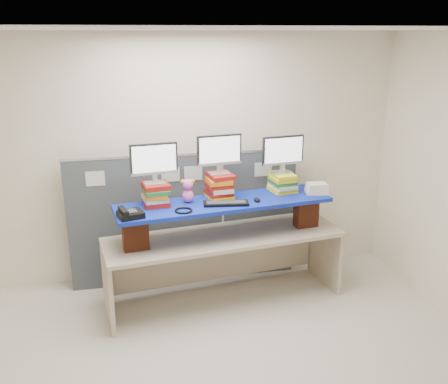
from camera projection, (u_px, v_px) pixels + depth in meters
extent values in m
cube|color=#F6E5CA|center=(214.00, 222.00, 3.80)|extent=(5.00, 4.00, 2.80)
cube|color=beige|center=(215.00, 375.00, 4.23)|extent=(5.00, 4.00, 0.01)
cube|color=white|center=(212.00, 30.00, 3.38)|extent=(5.00, 4.00, 0.01)
cube|color=#3E4349|center=(107.00, 225.00, 5.49)|extent=(0.85, 0.05, 1.50)
cube|color=#3E4349|center=(185.00, 220.00, 5.66)|extent=(0.85, 0.05, 1.50)
cube|color=#3E4349|center=(259.00, 214.00, 5.83)|extent=(0.85, 0.05, 1.50)
cube|color=silver|center=(183.00, 154.00, 5.43)|extent=(2.60, 0.06, 0.03)
cube|color=silver|center=(95.00, 179.00, 5.28)|extent=(0.20, 0.00, 0.16)
cube|color=silver|center=(171.00, 174.00, 5.44)|extent=(0.20, 0.00, 0.16)
cube|color=silver|center=(193.00, 173.00, 5.49)|extent=(0.20, 0.00, 0.16)
cube|color=silver|center=(263.00, 169.00, 5.64)|extent=(0.20, 0.00, 0.16)
cube|color=#C1B093|center=(224.00, 237.00, 5.22)|extent=(2.57, 1.04, 0.04)
cube|color=#C1B093|center=(108.00, 288.00, 4.95)|extent=(0.13, 0.67, 0.72)
cube|color=#C1B093|center=(325.00, 254.00, 5.72)|extent=(0.13, 0.67, 0.72)
cube|color=maroon|center=(135.00, 233.00, 4.82)|extent=(0.26, 0.16, 0.33)
cube|color=maroon|center=(306.00, 212.00, 5.41)|extent=(0.26, 0.16, 0.33)
cube|color=#0C2A97|center=(224.00, 203.00, 5.10)|extent=(2.27, 0.84, 0.04)
cube|color=maroon|center=(156.00, 203.00, 4.98)|extent=(0.26, 0.28, 0.05)
cube|color=beige|center=(155.00, 198.00, 4.98)|extent=(0.26, 0.31, 0.04)
cube|color=orange|center=(155.00, 194.00, 4.96)|extent=(0.24, 0.30, 0.05)
cube|color=#1F7433|center=(156.00, 190.00, 4.94)|extent=(0.27, 0.30, 0.04)
cube|color=maroon|center=(156.00, 186.00, 4.94)|extent=(0.29, 0.30, 0.05)
cube|color=yellow|center=(219.00, 196.00, 5.19)|extent=(0.28, 0.32, 0.04)
cube|color=maroon|center=(219.00, 192.00, 5.18)|extent=(0.28, 0.31, 0.04)
cube|color=beige|center=(220.00, 188.00, 5.17)|extent=(0.24, 0.30, 0.05)
cube|color=maroon|center=(219.00, 184.00, 5.15)|extent=(0.27, 0.30, 0.04)
cube|color=orange|center=(219.00, 180.00, 5.13)|extent=(0.25, 0.30, 0.05)
cube|color=maroon|center=(220.00, 176.00, 5.14)|extent=(0.28, 0.33, 0.05)
cube|color=yellow|center=(282.00, 189.00, 5.42)|extent=(0.29, 0.31, 0.05)
cube|color=beige|center=(283.00, 185.00, 5.40)|extent=(0.27, 0.33, 0.04)
cube|color=#1F7433|center=(282.00, 182.00, 5.40)|extent=(0.27, 0.31, 0.04)
cube|color=yellow|center=(282.00, 178.00, 5.37)|extent=(0.25, 0.29, 0.04)
cube|color=yellow|center=(283.00, 175.00, 5.36)|extent=(0.25, 0.31, 0.04)
cube|color=#B4B3B9|center=(155.00, 183.00, 4.92)|extent=(0.22, 0.16, 0.01)
cube|color=#B4B3B9|center=(155.00, 178.00, 4.90)|extent=(0.05, 0.04, 0.08)
cube|color=black|center=(154.00, 159.00, 4.84)|extent=(0.47, 0.09, 0.31)
cube|color=white|center=(154.00, 159.00, 4.83)|extent=(0.43, 0.06, 0.27)
cube|color=#B4B3B9|center=(219.00, 173.00, 5.12)|extent=(0.22, 0.16, 0.01)
cube|color=#B4B3B9|center=(219.00, 168.00, 5.10)|extent=(0.05, 0.04, 0.08)
cube|color=black|center=(219.00, 150.00, 5.04)|extent=(0.47, 0.09, 0.31)
cube|color=white|center=(220.00, 150.00, 5.03)|extent=(0.43, 0.06, 0.27)
cube|color=#B4B3B9|center=(282.00, 172.00, 5.36)|extent=(0.22, 0.16, 0.01)
cube|color=#B4B3B9|center=(282.00, 168.00, 5.35)|extent=(0.05, 0.04, 0.08)
cube|color=black|center=(283.00, 150.00, 5.29)|extent=(0.47, 0.09, 0.31)
cube|color=white|center=(284.00, 151.00, 5.27)|extent=(0.43, 0.06, 0.27)
cube|color=black|center=(226.00, 203.00, 5.00)|extent=(0.47, 0.21, 0.03)
cube|color=#333335|center=(226.00, 202.00, 4.99)|extent=(0.40, 0.15, 0.00)
ellipsoid|color=black|center=(257.00, 200.00, 5.09)|extent=(0.09, 0.12, 0.03)
cube|color=black|center=(131.00, 214.00, 4.65)|extent=(0.27, 0.25, 0.06)
cube|color=#333335|center=(130.00, 211.00, 4.64)|extent=(0.14, 0.14, 0.01)
cube|color=black|center=(123.00, 211.00, 4.61)|extent=(0.10, 0.21, 0.04)
torus|color=black|center=(184.00, 210.00, 4.81)|extent=(0.22, 0.22, 0.02)
ellipsoid|color=#FF61B6|center=(188.00, 196.00, 5.05)|extent=(0.12, 0.11, 0.13)
sphere|color=#FF61B6|center=(188.00, 184.00, 5.01)|extent=(0.11, 0.11, 0.11)
sphere|color=yellow|center=(183.00, 182.00, 4.99)|extent=(0.05, 0.05, 0.05)
sphere|color=yellow|center=(192.00, 181.00, 5.01)|extent=(0.05, 0.05, 0.05)
cube|color=beige|center=(317.00, 192.00, 5.35)|extent=(0.25, 0.21, 0.03)
cube|color=beige|center=(317.00, 190.00, 5.34)|extent=(0.24, 0.20, 0.03)
cube|color=beige|center=(317.00, 187.00, 5.33)|extent=(0.23, 0.19, 0.03)
cube|color=beige|center=(317.00, 185.00, 5.32)|extent=(0.22, 0.18, 0.03)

